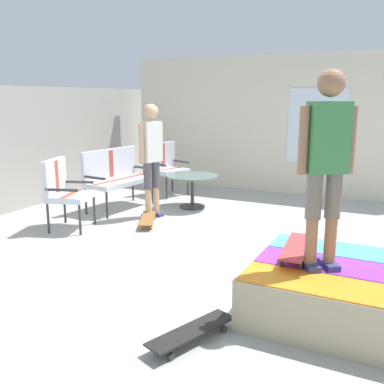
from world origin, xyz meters
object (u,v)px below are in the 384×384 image
Objects in this scene: person_watching at (151,151)px; skateboard_by_bench at (148,219)px; skateboard_on_ramp at (296,248)px; skateboard_spare at (192,332)px; patio_chair_by_wall at (63,187)px; patio_table at (192,185)px; person_skater at (326,157)px; patio_chair_near_house at (166,163)px; patio_bench at (115,173)px; skate_ramp at (334,290)px.

person_watching is 2.22× the size of skateboard_by_bench.
skateboard_spare is at bearing 150.64° from skateboard_on_ramp.
person_watching is 3.43m from skateboard_on_ramp.
patio_chair_by_wall is at bearing 143.05° from person_watching.
patio_table reaches higher than skateboard_by_bench.
person_skater is at bearing -127.25° from skateboard_on_ramp.
patio_chair_near_house is 1.25× the size of skateboard_on_ramp.
patio_bench is at bearing 57.87° from person_skater.
person_watching is 1.06m from skateboard_by_bench.
patio_bench reaches higher than skateboard_spare.
person_watching is 1.09× the size of person_skater.
patio_chair_near_house is 1.27× the size of skateboard_by_bench.
patio_table is 1.09m from person_watching.
skateboard_on_ramp is at bearing 52.75° from person_skater.
skateboard_spare is at bearing -142.45° from skateboard_by_bench.
patio_chair_by_wall is 1.25× the size of skateboard_on_ramp.
patio_chair_by_wall is (-2.67, 0.20, 0.00)m from patio_chair_near_house.
patio_chair_by_wall is 3.67m from skateboard_on_ramp.
skateboard_spare is (-4.58, -2.79, -0.53)m from patio_chair_near_house.
skate_ramp is 1.19m from person_skater.
person_skater is at bearing -44.31° from skateboard_spare.
person_skater is at bearing -105.98° from patio_chair_by_wall.
person_watching reaches higher than patio_chair_near_house.
patio_chair_near_house reaches higher than skate_ramp.
person_skater is (-2.41, -3.83, 0.79)m from patio_bench.
skate_ramp is at bearing -103.86° from patio_chair_by_wall.
skateboard_on_ramp is (-2.22, -3.59, -0.07)m from patio_bench.
patio_bench is at bearing 117.20° from patio_table.
skate_ramp is at bearing -134.34° from patio_chair_near_house.
patio_table is at bearing 41.41° from person_skater.
patio_chair_near_house is 2.67m from patio_chair_by_wall.
person_skater is at bearing -138.59° from patio_table.
skateboard_by_bench is 0.99× the size of skateboard_on_ramp.
patio_bench is at bearing 43.09° from skateboard_spare.
patio_bench is 1.28× the size of patio_chair_near_house.
skate_ramp is 4.01m from patio_table.
patio_chair_by_wall is 1.27× the size of skateboard_by_bench.
patio_chair_by_wall is 0.57× the size of person_watching.
person_skater reaches higher than person_watching.
skate_ramp is 5.21m from patio_chair_near_house.
skateboard_spare is at bearing 135.69° from person_skater.
person_skater reaches higher than skateboard_on_ramp.
skate_ramp is at bearing -119.60° from skateboard_by_bench.
skate_ramp is 0.48m from skateboard_on_ramp.
patio_chair_near_house is (3.63, 3.72, 0.38)m from skate_ramp.
patio_bench is at bearing 59.96° from skate_ramp.
skateboard_spare is (-0.95, 0.93, -0.14)m from skate_ramp.
person_watching is at bearing -104.25° from patio_bench.
patio_chair_by_wall is at bearing 57.38° from skateboard_spare.
skate_ramp is at bearing -45.44° from person_skater.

